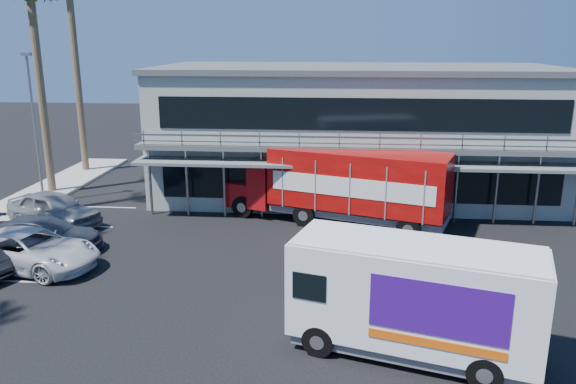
{
  "coord_description": "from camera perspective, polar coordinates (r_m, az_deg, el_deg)",
  "views": [
    {
      "loc": [
        1.86,
        -17.59,
        8.73
      ],
      "look_at": [
        -0.16,
        5.94,
        2.3
      ],
      "focal_mm": 35.0,
      "sensor_mm": 36.0,
      "label": 1
    }
  ],
  "objects": [
    {
      "name": "parked_car_c",
      "position": [
        24.31,
        -24.69,
        -5.35
      ],
      "size": [
        5.95,
        3.76,
        1.53
      ],
      "primitive_type": "imported",
      "rotation": [
        0.0,
        0.0,
        1.34
      ],
      "color": "silver",
      "rests_on": "ground"
    },
    {
      "name": "light_pole_far",
      "position": [
        33.06,
        -24.38,
        6.54
      ],
      "size": [
        0.5,
        0.25,
        8.09
      ],
      "color": "gray",
      "rests_on": "ground"
    },
    {
      "name": "white_van",
      "position": [
        16.32,
        12.61,
        -10.41
      ],
      "size": [
        7.21,
        4.17,
        3.34
      ],
      "rotation": [
        0.0,
        0.0,
        -0.29
      ],
      "color": "white",
      "rests_on": "ground"
    },
    {
      "name": "parked_car_d",
      "position": [
        26.11,
        -23.57,
        -3.96
      ],
      "size": [
        4.97,
        2.08,
        1.43
      ],
      "primitive_type": "imported",
      "rotation": [
        0.0,
        0.0,
        1.56
      ],
      "color": "#343B46",
      "rests_on": "ground"
    },
    {
      "name": "ground",
      "position": [
        19.73,
        -1.04,
        -11.04
      ],
      "size": [
        120.0,
        120.0,
        0.0
      ],
      "primitive_type": "plane",
      "color": "black",
      "rests_on": "ground"
    },
    {
      "name": "red_truck",
      "position": [
        27.19,
        5.65,
        0.88
      ],
      "size": [
        11.16,
        5.98,
        3.69
      ],
      "rotation": [
        0.0,
        0.0,
        -0.34
      ],
      "color": "#9E0C10",
      "rests_on": "ground"
    },
    {
      "name": "building",
      "position": [
        32.94,
        6.86,
        6.26
      ],
      "size": [
        22.4,
        12.0,
        7.3
      ],
      "color": "gray",
      "rests_on": "ground"
    },
    {
      "name": "parked_car_e",
      "position": [
        29.29,
        -22.7,
        -1.61
      ],
      "size": [
        5.32,
        3.72,
        1.68
      ],
      "primitive_type": "imported",
      "rotation": [
        0.0,
        0.0,
        1.18
      ],
      "color": "gray",
      "rests_on": "ground"
    },
    {
      "name": "palm_e",
      "position": [
        34.83,
        -24.64,
        16.95
      ],
      "size": [
        2.8,
        2.8,
        12.25
      ],
      "color": "brown",
      "rests_on": "ground"
    }
  ]
}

